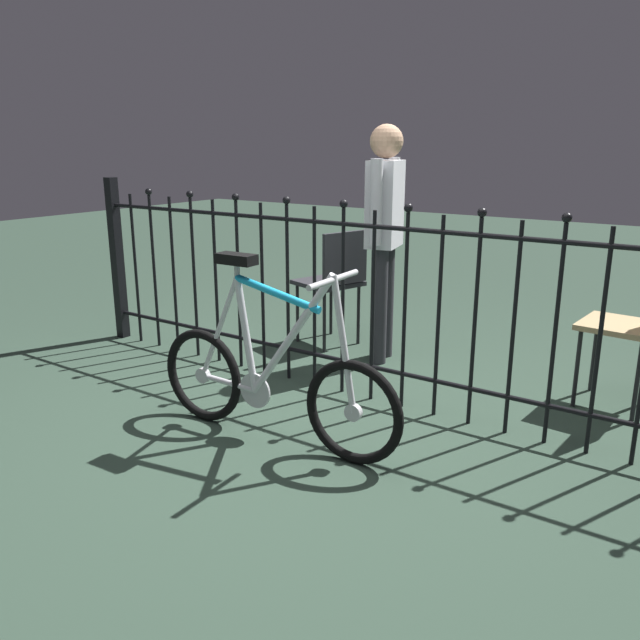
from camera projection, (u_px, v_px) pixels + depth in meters
ground_plane at (310, 434)px, 3.25m from camera, size 20.00×20.00×0.00m
iron_fence at (359, 296)px, 3.58m from camera, size 4.36×0.07×1.18m
bicycle at (272, 380)px, 3.10m from camera, size 1.40×0.40×0.91m
chair_tan at (638, 315)px, 3.41m from camera, size 0.42×0.41×0.89m
chair_charcoal at (335, 276)px, 4.52m from camera, size 0.50×0.49×0.84m
person_visitor at (384, 225)px, 4.12m from camera, size 0.24×0.47×1.53m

